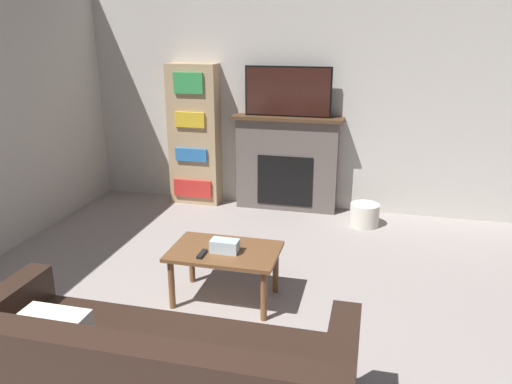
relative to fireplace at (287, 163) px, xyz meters
The scene contains 8 objects.
wall_back 0.79m from the fireplace, 58.12° to the left, with size 6.13×0.06×2.70m.
fireplace is the anchor object (origin of this frame).
tv 0.85m from the fireplace, 90.00° to the right, with size 1.01×0.03×0.57m.
coffee_table 2.29m from the fireplace, 92.06° to the right, with size 0.86×0.56×0.45m.
tissue_box 2.31m from the fireplace, 91.69° to the right, with size 0.22×0.12×0.10m.
remote_control 2.43m from the fireplace, 95.25° to the right, with size 0.04×0.15×0.02m.
bookshelf 1.19m from the fireplace, behind, with size 0.61×0.29×1.73m.
storage_basket 1.12m from the fireplace, 19.93° to the right, with size 0.32×0.32×0.25m.
Camera 1 is at (0.93, -1.22, 2.12)m, focal length 35.00 mm.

